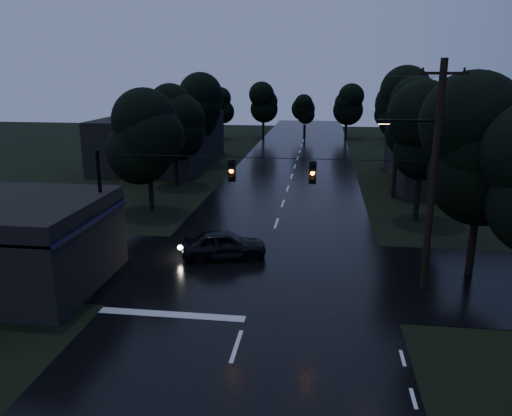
# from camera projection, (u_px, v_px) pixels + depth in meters

# --- Properties ---
(main_road) EXTENTS (12.00, 120.00, 0.02)m
(main_road) POSITION_uv_depth(u_px,v_px,m) (288.00, 189.00, 41.65)
(main_road) COLOR black
(main_road) RESTS_ON ground
(cross_street) EXTENTS (60.00, 9.00, 0.02)m
(cross_street) POSITION_uv_depth(u_px,v_px,m) (261.00, 271.00, 24.45)
(cross_street) COLOR black
(cross_street) RESTS_ON ground
(building_far_right) EXTENTS (10.00, 14.00, 4.40)m
(building_far_right) POSITION_uv_depth(u_px,v_px,m) (453.00, 158.00, 43.08)
(building_far_right) COLOR black
(building_far_right) RESTS_ON ground
(building_far_left) EXTENTS (10.00, 16.00, 5.00)m
(building_far_left) POSITION_uv_depth(u_px,v_px,m) (162.00, 140.00, 52.36)
(building_far_left) COLOR black
(building_far_left) RESTS_ON ground
(utility_pole_main) EXTENTS (3.50, 0.30, 10.00)m
(utility_pole_main) POSITION_uv_depth(u_px,v_px,m) (431.00, 174.00, 21.14)
(utility_pole_main) COLOR black
(utility_pole_main) RESTS_ON ground
(utility_pole_far) EXTENTS (2.00, 0.30, 7.50)m
(utility_pole_far) POSITION_uv_depth(u_px,v_px,m) (396.00, 148.00, 37.64)
(utility_pole_far) COLOR black
(utility_pole_far) RESTS_ON ground
(anchor_pole_left) EXTENTS (0.18, 0.18, 6.00)m
(anchor_pole_left) POSITION_uv_depth(u_px,v_px,m) (102.00, 212.00, 23.67)
(anchor_pole_left) COLOR black
(anchor_pole_left) RESTS_ON ground
(span_signals) EXTENTS (15.00, 0.37, 1.12)m
(span_signals) POSITION_uv_depth(u_px,v_px,m) (271.00, 170.00, 22.02)
(span_signals) COLOR black
(span_signals) RESTS_ON ground
(tree_corner_near) EXTENTS (4.48, 4.48, 9.44)m
(tree_corner_near) POSITION_uv_depth(u_px,v_px,m) (483.00, 151.00, 22.52)
(tree_corner_near) COLOR black
(tree_corner_near) RESTS_ON ground
(tree_left_a) EXTENTS (3.92, 3.92, 8.26)m
(tree_left_a) POSITION_uv_depth(u_px,v_px,m) (148.00, 136.00, 33.78)
(tree_left_a) COLOR black
(tree_left_a) RESTS_ON ground
(tree_left_b) EXTENTS (4.20, 4.20, 8.85)m
(tree_left_b) POSITION_uv_depth(u_px,v_px,m) (174.00, 119.00, 41.40)
(tree_left_b) COLOR black
(tree_left_b) RESTS_ON ground
(tree_left_c) EXTENTS (4.48, 4.48, 9.44)m
(tree_left_c) POSITION_uv_depth(u_px,v_px,m) (196.00, 107.00, 50.94)
(tree_left_c) COLOR black
(tree_left_c) RESTS_ON ground
(tree_right_a) EXTENTS (4.20, 4.20, 8.85)m
(tree_right_a) POSITION_uv_depth(u_px,v_px,m) (423.00, 135.00, 31.35)
(tree_right_a) COLOR black
(tree_right_a) RESTS_ON ground
(tree_right_b) EXTENTS (4.48, 4.48, 9.44)m
(tree_right_b) POSITION_uv_depth(u_px,v_px,m) (412.00, 118.00, 38.82)
(tree_right_b) COLOR black
(tree_right_b) RESTS_ON ground
(tree_right_c) EXTENTS (4.76, 4.76, 10.03)m
(tree_right_c) POSITION_uv_depth(u_px,v_px,m) (402.00, 105.00, 48.20)
(tree_right_c) COLOR black
(tree_right_c) RESTS_ON ground
(car) EXTENTS (4.70, 2.76, 1.50)m
(car) POSITION_uv_depth(u_px,v_px,m) (224.00, 244.00, 26.05)
(car) COLOR black
(car) RESTS_ON ground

